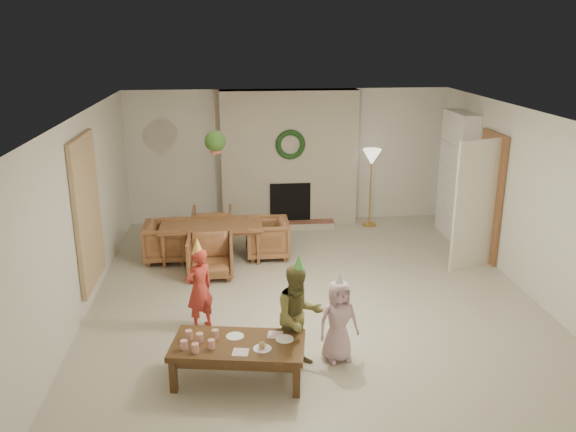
{
  "coord_description": "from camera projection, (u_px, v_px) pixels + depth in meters",
  "views": [
    {
      "loc": [
        -1.05,
        -7.42,
        3.53
      ],
      "look_at": [
        -0.3,
        0.4,
        1.05
      ],
      "focal_mm": 36.94,
      "sensor_mm": 36.0,
      "label": 1
    }
  ],
  "objects": [
    {
      "name": "floor",
      "position": [
        312.0,
        296.0,
        8.2
      ],
      "size": [
        7.0,
        7.0,
        0.0
      ],
      "primitive_type": "plane",
      "color": "#B7B29E",
      "rests_on": "ground"
    },
    {
      "name": "ceiling",
      "position": [
        315.0,
        115.0,
        7.45
      ],
      "size": [
        7.0,
        7.0,
        0.0
      ],
      "primitive_type": "plane",
      "rotation": [
        3.14,
        0.0,
        0.0
      ],
      "color": "white",
      "rests_on": "wall_back"
    },
    {
      "name": "wall_back",
      "position": [
        288.0,
        156.0,
        11.15
      ],
      "size": [
        7.0,
        0.0,
        7.0
      ],
      "primitive_type": "plane",
      "rotation": [
        1.57,
        0.0,
        0.0
      ],
      "color": "silver",
      "rests_on": "floor"
    },
    {
      "name": "wall_front",
      "position": [
        376.0,
        343.0,
        4.5
      ],
      "size": [
        7.0,
        0.0,
        7.0
      ],
      "primitive_type": "plane",
      "rotation": [
        -1.57,
        0.0,
        0.0
      ],
      "color": "silver",
      "rests_on": "floor"
    },
    {
      "name": "wall_left",
      "position": [
        81.0,
        217.0,
        7.55
      ],
      "size": [
        0.0,
        7.0,
        7.0
      ],
      "primitive_type": "plane",
      "rotation": [
        1.57,
        0.0,
        1.57
      ],
      "color": "silver",
      "rests_on": "floor"
    },
    {
      "name": "wall_right",
      "position": [
        531.0,
        204.0,
        8.1
      ],
      "size": [
        0.0,
        7.0,
        7.0
      ],
      "primitive_type": "plane",
      "rotation": [
        1.57,
        0.0,
        -1.57
      ],
      "color": "silver",
      "rests_on": "floor"
    },
    {
      "name": "fireplace_mass",
      "position": [
        289.0,
        158.0,
        10.96
      ],
      "size": [
        2.5,
        0.4,
        2.5
      ],
      "primitive_type": "cube",
      "color": "#521519",
      "rests_on": "floor"
    },
    {
      "name": "fireplace_hearth",
      "position": [
        291.0,
        225.0,
        10.98
      ],
      "size": [
        1.6,
        0.3,
        0.12
      ],
      "primitive_type": "cube",
      "color": "maroon",
      "rests_on": "floor"
    },
    {
      "name": "fireplace_firebox",
      "position": [
        290.0,
        203.0,
        11.03
      ],
      "size": [
        0.75,
        0.12,
        0.75
      ],
      "primitive_type": "cube",
      "color": "black",
      "rests_on": "floor"
    },
    {
      "name": "fireplace_wreath",
      "position": [
        290.0,
        145.0,
        10.65
      ],
      "size": [
        0.54,
        0.1,
        0.54
      ],
      "primitive_type": "torus",
      "rotation": [
        1.57,
        0.0,
        0.0
      ],
      "color": "#143716",
      "rests_on": "fireplace_mass"
    },
    {
      "name": "floor_lamp_base",
      "position": [
        369.0,
        224.0,
        11.18
      ],
      "size": [
        0.27,
        0.27,
        0.03
      ],
      "primitive_type": "cylinder",
      "color": "gold",
      "rests_on": "floor"
    },
    {
      "name": "floor_lamp_post",
      "position": [
        370.0,
        190.0,
        10.98
      ],
      "size": [
        0.03,
        0.03,
        1.31
      ],
      "primitive_type": "cylinder",
      "color": "gold",
      "rests_on": "floor"
    },
    {
      "name": "floor_lamp_shade",
      "position": [
        372.0,
        157.0,
        10.79
      ],
      "size": [
        0.35,
        0.35,
        0.29
      ],
      "primitive_type": "cone",
      "rotation": [
        3.14,
        0.0,
        0.0
      ],
      "color": "beige",
      "rests_on": "floor_lamp_post"
    },
    {
      "name": "bookshelf_carcass",
      "position": [
        457.0,
        175.0,
        10.31
      ],
      "size": [
        0.3,
        1.0,
        2.2
      ],
      "primitive_type": "cube",
      "color": "white",
      "rests_on": "floor"
    },
    {
      "name": "bookshelf_shelf_a",
      "position": [
        452.0,
        211.0,
        10.51
      ],
      "size": [
        0.3,
        0.92,
        0.03
      ],
      "primitive_type": "cube",
      "color": "white",
      "rests_on": "bookshelf_carcass"
    },
    {
      "name": "bookshelf_shelf_b",
      "position": [
        454.0,
        189.0,
        10.39
      ],
      "size": [
        0.3,
        0.92,
        0.03
      ],
      "primitive_type": "cube",
      "color": "white",
      "rests_on": "bookshelf_carcass"
    },
    {
      "name": "bookshelf_shelf_c",
      "position": [
        456.0,
        167.0,
        10.27
      ],
      "size": [
        0.3,
        0.92,
        0.03
      ],
      "primitive_type": "cube",
      "color": "white",
      "rests_on": "bookshelf_carcass"
    },
    {
      "name": "bookshelf_shelf_d",
      "position": [
        458.0,
        144.0,
        10.14
      ],
      "size": [
        0.3,
        0.92,
        0.03
      ],
      "primitive_type": "cube",
      "color": "white",
      "rests_on": "bookshelf_carcass"
    },
    {
      "name": "books_row_lower",
      "position": [
        455.0,
        206.0,
        10.32
      ],
      "size": [
        0.2,
        0.4,
        0.24
      ],
      "primitive_type": "cube",
      "color": "#B63021",
      "rests_on": "bookshelf_shelf_a"
    },
    {
      "name": "books_row_mid",
      "position": [
        453.0,
        181.0,
        10.39
      ],
      "size": [
        0.2,
        0.44,
        0.24
      ],
      "primitive_type": "cube",
      "color": "#2A3B9B",
      "rests_on": "bookshelf_shelf_b"
    },
    {
      "name": "books_row_upper",
      "position": [
        458.0,
        161.0,
        10.13
      ],
      "size": [
        0.2,
        0.36,
        0.22
      ],
      "primitive_type": "cube",
      "color": "#AD8825",
      "rests_on": "bookshelf_shelf_c"
    },
    {
      "name": "door_frame",
      "position": [
        489.0,
        197.0,
        9.3
      ],
      "size": [
        0.05,
        0.86,
        2.04
      ],
      "primitive_type": "cube",
      "color": "brown",
      "rests_on": "floor"
    },
    {
      "name": "door_leaf",
      "position": [
        475.0,
        205.0,
        8.91
      ],
      "size": [
        0.77,
        0.32,
        2.0
      ],
      "primitive_type": "cube",
      "rotation": [
        0.0,
        0.0,
        -1.22
      ],
      "color": "beige",
      "rests_on": "floor"
    },
    {
      "name": "curtain_panel",
      "position": [
        87.0,
        212.0,
        7.74
      ],
      "size": [
        0.06,
        1.2,
        2.0
      ],
      "primitive_type": "cube",
      "color": "#CBB98F",
      "rests_on": "wall_left"
    },
    {
      "name": "dining_table",
      "position": [
        212.0,
        242.0,
        9.47
      ],
      "size": [
        1.62,
        0.91,
        0.57
      ],
      "primitive_type": "imported",
      "rotation": [
        0.0,
        0.0,
        0.0
      ],
      "color": "brown",
      "rests_on": "floor"
    },
    {
      "name": "dining_chair_near",
      "position": [
        211.0,
        256.0,
        8.79
      ],
      "size": [
        0.67,
        0.69,
        0.63
      ],
      "primitive_type": "imported",
      "rotation": [
        0.0,
        0.0,
        0.0
      ],
      "color": "brown",
      "rests_on": "floor"
    },
    {
      "name": "dining_chair_far",
      "position": [
        213.0,
        226.0,
        10.14
      ],
      "size": [
        0.67,
        0.69,
        0.63
      ],
      "primitive_type": "imported",
      "rotation": [
        0.0,
        0.0,
        3.14
      ],
      "color": "brown",
      "rests_on": "floor"
    },
    {
      "name": "dining_chair_left",
      "position": [
        167.0,
        241.0,
        9.4
      ],
      "size": [
        0.69,
        0.67,
        0.63
      ],
      "primitive_type": "imported",
      "rotation": [
        0.0,
        0.0,
        1.57
      ],
      "color": "brown",
      "rests_on": "floor"
    },
    {
      "name": "dining_chair_right",
      "position": [
        267.0,
        238.0,
        9.55
      ],
      "size": [
        0.69,
        0.67,
        0.63
      ],
      "primitive_type": "imported",
      "rotation": [
        0.0,
        0.0,
        -1.57
      ],
      "color": "brown",
      "rests_on": "floor"
    },
    {
      "name": "hanging_plant_cord",
      "position": [
        215.0,
        126.0,
        8.86
      ],
      "size": [
        0.01,
        0.01,
        0.7
      ],
      "primitive_type": "cylinder",
      "color": "tan",
      "rests_on": "ceiling"
    },
    {
      "name": "hanging_plant_pot",
      "position": [
        215.0,
        149.0,
        8.96
      ],
      "size": [
        0.16,
        0.16,
        0.12
      ],
      "primitive_type": "cylinder",
      "color": "#AC4037",
      "rests_on": "hanging_plant_cord"
    },
    {
      "name": "hanging_plant_foliage",
      "position": [
        215.0,
        141.0,
        8.93
      ],
      "size": [
        0.32,
        0.32,
        0.32
      ],
      "primitive_type": "sphere",
      "color": "#274F1A",
      "rests_on": "hanging_plant_pot"
    },
    {
      "name": "coffee_table_top",
      "position": [
        238.0,
        346.0,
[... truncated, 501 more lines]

